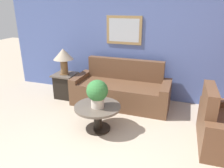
# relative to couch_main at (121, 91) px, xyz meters

# --- Properties ---
(wall_back) EXTENTS (6.81, 0.09, 2.60)m
(wall_back) POSITION_rel_couch_main_xyz_m (0.29, 0.56, 0.99)
(wall_back) COLOR #5166A8
(wall_back) RESTS_ON ground_plane
(couch_main) EXTENTS (2.13, 0.86, 0.97)m
(couch_main) POSITION_rel_couch_main_xyz_m (0.00, 0.00, 0.00)
(couch_main) COLOR brown
(couch_main) RESTS_ON ground_plane
(coffee_table) EXTENTS (0.82, 0.82, 0.47)m
(coffee_table) POSITION_rel_couch_main_xyz_m (-0.08, -1.17, 0.02)
(coffee_table) COLOR black
(coffee_table) RESTS_ON ground_plane
(side_table) EXTENTS (0.51, 0.51, 0.59)m
(side_table) POSITION_rel_couch_main_xyz_m (-1.37, -0.07, -0.02)
(side_table) COLOR black
(side_table) RESTS_ON ground_plane
(table_lamp) EXTENTS (0.46, 0.46, 0.60)m
(table_lamp) POSITION_rel_couch_main_xyz_m (-1.37, -0.07, 0.69)
(table_lamp) COLOR brown
(table_lamp) RESTS_ON side_table
(potted_plant_on_table) EXTENTS (0.37, 0.37, 0.49)m
(potted_plant_on_table) POSITION_rel_couch_main_xyz_m (-0.07, -1.20, 0.42)
(potted_plant_on_table) COLOR beige
(potted_plant_on_table) RESTS_ON coffee_table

